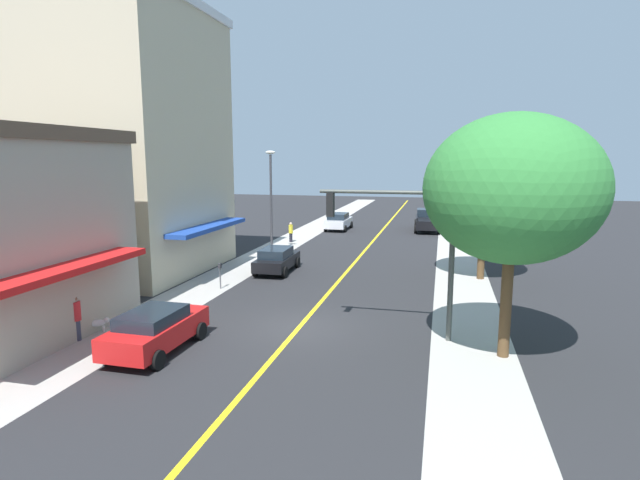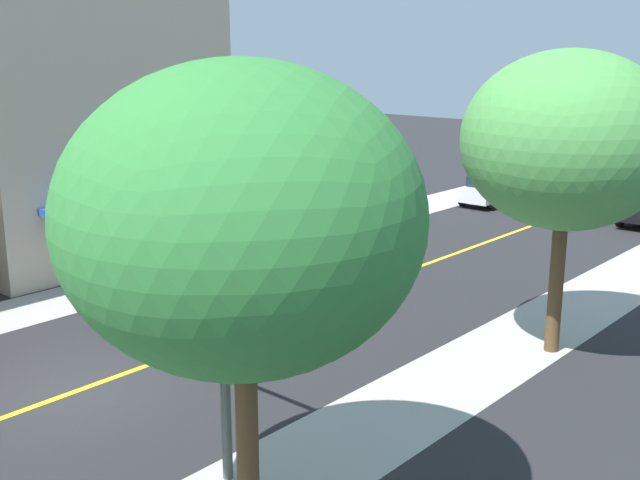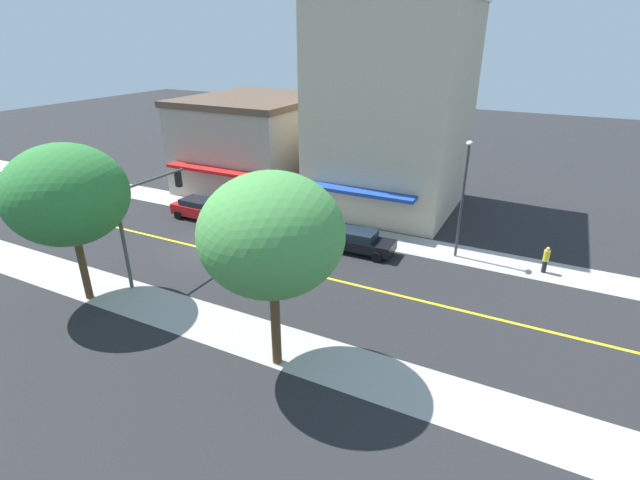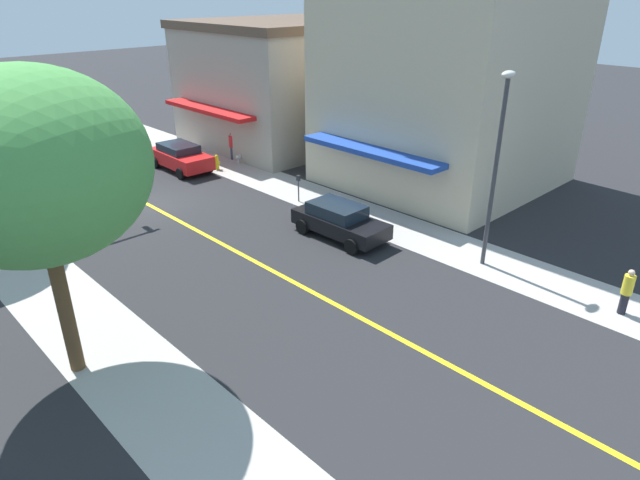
{
  "view_description": "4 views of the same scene",
  "coord_description": "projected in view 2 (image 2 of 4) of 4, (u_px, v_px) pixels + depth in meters",
  "views": [
    {
      "loc": [
        5.33,
        -18.63,
        6.62
      ],
      "look_at": [
        -1.58,
        9.95,
        1.87
      ],
      "focal_mm": 28.41,
      "sensor_mm": 36.0,
      "label": 1
    },
    {
      "loc": [
        16.14,
        -9.28,
        8.21
      ],
      "look_at": [
        0.07,
        8.96,
        2.16
      ],
      "focal_mm": 43.71,
      "sensor_mm": 36.0,
      "label": 2
    },
    {
      "loc": [
        21.05,
        19.06,
        12.69
      ],
      "look_at": [
        -1.09,
        7.82,
        1.73
      ],
      "focal_mm": 26.37,
      "sensor_mm": 36.0,
      "label": 3
    },
    {
      "loc": [
        11.31,
        23.82,
        9.7
      ],
      "look_at": [
        -0.1,
        11.99,
        2.07
      ],
      "focal_mm": 30.83,
      "sensor_mm": 36.0,
      "label": 4
    }
  ],
  "objects": [
    {
      "name": "parking_meter",
      "position": [
        110.0,
        273.0,
        25.93
      ],
      "size": [
        0.12,
        0.18,
        1.33
      ],
      "color": "#4C4C51",
      "rests_on": "ground"
    },
    {
      "name": "street_tree_left_near",
      "position": [
        567.0,
        141.0,
        20.25
      ],
      "size": [
        5.53,
        5.53,
        8.19
      ],
      "color": "brown",
      "rests_on": "ground"
    },
    {
      "name": "traffic_light_mast",
      "position": [
        169.0,
        269.0,
        15.29
      ],
      "size": [
        4.97,
        0.32,
        5.94
      ],
      "rotation": [
        0.0,
        0.0,
        3.14
      ],
      "color": "#474C47",
      "rests_on": "ground"
    },
    {
      "name": "white_sedan_left_curb",
      "position": [
        492.0,
        189.0,
        41.46
      ],
      "size": [
        2.1,
        4.38,
        1.58
      ],
      "rotation": [
        0.0,
        0.0,
        1.55
      ],
      "color": "silver",
      "rests_on": "ground"
    },
    {
      "name": "street_tree_right_corner",
      "position": [
        242.0,
        219.0,
        11.93
      ],
      "size": [
        5.72,
        5.72,
        8.08
      ],
      "color": "brown",
      "rests_on": "ground"
    },
    {
      "name": "pedestrian_yellow_shirt",
      "position": [
        368.0,
        205.0,
        37.26
      ],
      "size": [
        0.34,
        0.34,
        1.59
      ],
      "rotation": [
        0.0,
        0.0,
        3.15
      ],
      "color": "black",
      "rests_on": "ground"
    },
    {
      "name": "black_sedan_left_curb",
      "position": [
        239.0,
        259.0,
        28.1
      ],
      "size": [
        2.02,
        4.29,
        1.45
      ],
      "rotation": [
        0.0,
        0.0,
        1.6
      ],
      "color": "black",
      "rests_on": "ground"
    },
    {
      "name": "street_lamp",
      "position": [
        298.0,
        141.0,
        32.67
      ],
      "size": [
        0.7,
        0.36,
        7.16
      ],
      "color": "#38383D",
      "rests_on": "ground"
    },
    {
      "name": "tan_rowhouse",
      "position": [
        48.0,
        61.0,
        31.43
      ],
      "size": [
        12.04,
        10.5,
        15.22
      ],
      "rotation": [
        0.0,
        0.0,
        -1.57
      ],
      "color": "beige",
      "rests_on": "ground"
    },
    {
      "name": "road_centerline_stripe",
      "position": [
        77.0,
        391.0,
        19.09
      ],
      "size": [
        0.2,
        126.0,
        0.0
      ],
      "primitive_type": "cube",
      "color": "yellow",
      "rests_on": "ground"
    },
    {
      "name": "ground_plane",
      "position": [
        77.0,
        391.0,
        19.09
      ],
      "size": [
        140.0,
        140.0,
        0.0
      ],
      "primitive_type": "plane",
      "color": "#262628"
    }
  ]
}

